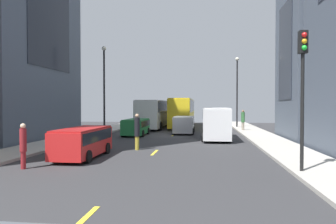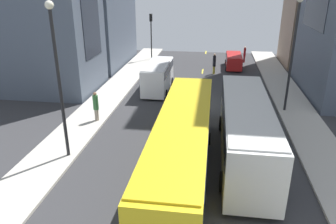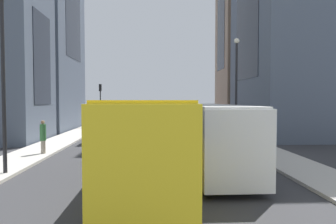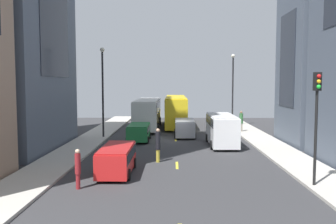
{
  "view_description": "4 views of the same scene",
  "coord_description": "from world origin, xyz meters",
  "px_view_note": "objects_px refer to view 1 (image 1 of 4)",
  "views": [
    {
      "loc": [
        2.89,
        -27.87,
        2.77
      ],
      "look_at": [
        -1.1,
        5.16,
        2.04
      ],
      "focal_mm": 32.24,
      "sensor_mm": 36.0,
      "label": 1
    },
    {
      "loc": [
        -1.21,
        25.53,
        9.58
      ],
      "look_at": [
        1.57,
        6.14,
        1.64
      ],
      "focal_mm": 34.89,
      "sensor_mm": 36.0,
      "label": 2
    },
    {
      "loc": [
        -0.1,
        24.05,
        3.58
      ],
      "look_at": [
        -1.31,
        1.7,
        2.7
      ],
      "focal_mm": 31.33,
      "sensor_mm": 36.0,
      "label": 3
    },
    {
      "loc": [
        -0.27,
        -32.83,
        5.17
      ],
      "look_at": [
        -0.77,
        4.31,
        2.23
      ],
      "focal_mm": 38.18,
      "sensor_mm": 36.0,
      "label": 4
    }
  ],
  "objects_px": {
    "delivery_van_white": "(216,121)",
    "pedestrian_waiting_curb": "(243,119)",
    "traffic_light_near_corner": "(303,73)",
    "city_bus_white": "(154,112)",
    "pedestrian_walking_far": "(137,131)",
    "car_green_0": "(136,126)",
    "streetcar_yellow": "(183,110)",
    "car_silver_1": "(184,123)",
    "pedestrian_crossing_mid": "(23,144)",
    "car_red_2": "(83,140)"
  },
  "relations": [
    {
      "from": "delivery_van_white",
      "to": "pedestrian_waiting_curb",
      "type": "xyz_separation_m",
      "value": [
        3.14,
        7.88,
        -0.23
      ]
    },
    {
      "from": "traffic_light_near_corner",
      "to": "city_bus_white",
      "type": "bearing_deg",
      "value": 112.79
    },
    {
      "from": "pedestrian_waiting_curb",
      "to": "traffic_light_near_corner",
      "type": "distance_m",
      "value": 20.3
    },
    {
      "from": "pedestrian_walking_far",
      "to": "car_green_0",
      "type": "bearing_deg",
      "value": -53.04
    },
    {
      "from": "pedestrian_waiting_curb",
      "to": "delivery_van_white",
      "type": "bearing_deg",
      "value": 163.43
    },
    {
      "from": "delivery_van_white",
      "to": "pedestrian_walking_far",
      "type": "xyz_separation_m",
      "value": [
        -5.07,
        -6.51,
        -0.31
      ]
    },
    {
      "from": "streetcar_yellow",
      "to": "car_silver_1",
      "type": "relative_size",
      "value": 3.25
    },
    {
      "from": "delivery_van_white",
      "to": "pedestrian_crossing_mid",
      "type": "distance_m",
      "value": 15.33
    },
    {
      "from": "streetcar_yellow",
      "to": "car_red_2",
      "type": "xyz_separation_m",
      "value": [
        -3.58,
        -23.95,
        -1.19
      ]
    },
    {
      "from": "car_red_2",
      "to": "pedestrian_crossing_mid",
      "type": "bearing_deg",
      "value": -115.33
    },
    {
      "from": "city_bus_white",
      "to": "pedestrian_walking_far",
      "type": "height_order",
      "value": "city_bus_white"
    },
    {
      "from": "car_red_2",
      "to": "pedestrian_walking_far",
      "type": "relative_size",
      "value": 2.04
    },
    {
      "from": "city_bus_white",
      "to": "pedestrian_waiting_curb",
      "type": "relative_size",
      "value": 5.29
    },
    {
      "from": "city_bus_white",
      "to": "traffic_light_near_corner",
      "type": "xyz_separation_m",
      "value": [
        9.96,
        -23.7,
        2.04
      ]
    },
    {
      "from": "pedestrian_walking_far",
      "to": "pedestrian_crossing_mid",
      "type": "bearing_deg",
      "value": 82.27
    },
    {
      "from": "pedestrian_waiting_curb",
      "to": "pedestrian_crossing_mid",
      "type": "bearing_deg",
      "value": 154.99
    },
    {
      "from": "car_silver_1",
      "to": "city_bus_white",
      "type": "bearing_deg",
      "value": 121.33
    },
    {
      "from": "streetcar_yellow",
      "to": "car_green_0",
      "type": "xyz_separation_m",
      "value": [
        -3.45,
        -12.12,
        -1.23
      ]
    },
    {
      "from": "streetcar_yellow",
      "to": "car_silver_1",
      "type": "distance_m",
      "value": 9.75
    },
    {
      "from": "city_bus_white",
      "to": "streetcar_yellow",
      "type": "xyz_separation_m",
      "value": [
        3.28,
        2.95,
        0.12
      ]
    },
    {
      "from": "streetcar_yellow",
      "to": "car_red_2",
      "type": "distance_m",
      "value": 24.25
    },
    {
      "from": "streetcar_yellow",
      "to": "traffic_light_near_corner",
      "type": "bearing_deg",
      "value": -75.93
    },
    {
      "from": "delivery_van_white",
      "to": "car_silver_1",
      "type": "bearing_deg",
      "value": 121.54
    },
    {
      "from": "streetcar_yellow",
      "to": "traffic_light_near_corner",
      "type": "relative_size",
      "value": 2.43
    },
    {
      "from": "car_silver_1",
      "to": "pedestrian_walking_far",
      "type": "distance_m",
      "value": 11.49
    },
    {
      "from": "car_red_2",
      "to": "pedestrian_waiting_curb",
      "type": "distance_m",
      "value": 20.3
    },
    {
      "from": "pedestrian_waiting_curb",
      "to": "traffic_light_near_corner",
      "type": "xyz_separation_m",
      "value": [
        -0.19,
        -20.11,
        2.77
      ]
    },
    {
      "from": "city_bus_white",
      "to": "delivery_van_white",
      "type": "relative_size",
      "value": 1.83
    },
    {
      "from": "delivery_van_white",
      "to": "pedestrian_crossing_mid",
      "type": "height_order",
      "value": "delivery_van_white"
    },
    {
      "from": "delivery_van_white",
      "to": "car_green_0",
      "type": "bearing_deg",
      "value": 162.18
    },
    {
      "from": "car_green_0",
      "to": "pedestrian_walking_far",
      "type": "distance_m",
      "value": 9.07
    },
    {
      "from": "delivery_van_white",
      "to": "pedestrian_crossing_mid",
      "type": "bearing_deg",
      "value": -124.83
    },
    {
      "from": "pedestrian_crossing_mid",
      "to": "car_red_2",
      "type": "bearing_deg",
      "value": -116.11
    },
    {
      "from": "delivery_van_white",
      "to": "car_green_0",
      "type": "distance_m",
      "value": 7.56
    },
    {
      "from": "car_red_2",
      "to": "pedestrian_waiting_curb",
      "type": "bearing_deg",
      "value": 59.03
    },
    {
      "from": "car_red_2",
      "to": "pedestrian_crossing_mid",
      "type": "xyz_separation_m",
      "value": [
        -1.44,
        -3.05,
        0.15
      ]
    },
    {
      "from": "pedestrian_crossing_mid",
      "to": "pedestrian_walking_far",
      "type": "height_order",
      "value": "pedestrian_walking_far"
    },
    {
      "from": "car_red_2",
      "to": "pedestrian_walking_far",
      "type": "xyz_separation_m",
      "value": [
        2.24,
        3.02,
        0.27
      ]
    },
    {
      "from": "car_silver_1",
      "to": "pedestrian_crossing_mid",
      "type": "bearing_deg",
      "value": -108.54
    },
    {
      "from": "traffic_light_near_corner",
      "to": "car_silver_1",
      "type": "bearing_deg",
      "value": 109.09
    },
    {
      "from": "streetcar_yellow",
      "to": "city_bus_white",
      "type": "bearing_deg",
      "value": -138.02
    },
    {
      "from": "streetcar_yellow",
      "to": "pedestrian_crossing_mid",
      "type": "height_order",
      "value": "streetcar_yellow"
    },
    {
      "from": "pedestrian_waiting_curb",
      "to": "pedestrian_crossing_mid",
      "type": "distance_m",
      "value": 23.66
    },
    {
      "from": "streetcar_yellow",
      "to": "traffic_light_near_corner",
      "type": "distance_m",
      "value": 27.54
    },
    {
      "from": "car_silver_1",
      "to": "pedestrian_waiting_curb",
      "type": "distance_m",
      "value": 6.82
    },
    {
      "from": "pedestrian_crossing_mid",
      "to": "traffic_light_near_corner",
      "type": "relative_size",
      "value": 0.36
    },
    {
      "from": "streetcar_yellow",
      "to": "pedestrian_walking_far",
      "type": "relative_size",
      "value": 6.03
    },
    {
      "from": "car_green_0",
      "to": "pedestrian_walking_far",
      "type": "height_order",
      "value": "pedestrian_walking_far"
    },
    {
      "from": "car_green_0",
      "to": "pedestrian_walking_far",
      "type": "xyz_separation_m",
      "value": [
        2.11,
        -8.81,
        0.31
      ]
    },
    {
      "from": "city_bus_white",
      "to": "pedestrian_crossing_mid",
      "type": "bearing_deg",
      "value": -94.14
    }
  ]
}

